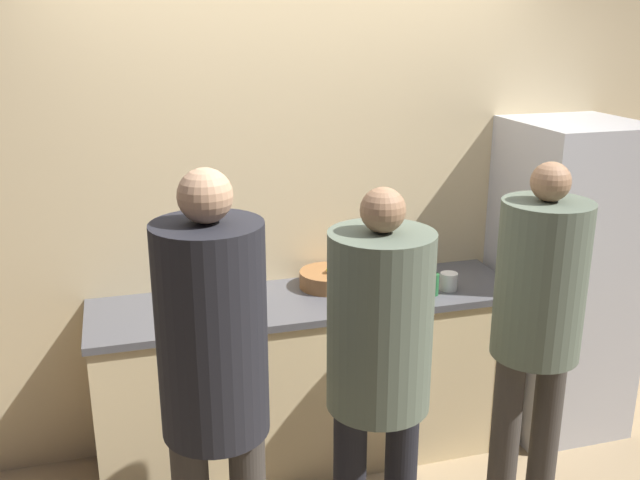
{
  "coord_description": "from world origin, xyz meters",
  "views": [
    {
      "loc": [
        -0.86,
        -2.8,
        2.21
      ],
      "look_at": [
        0.0,
        0.14,
        1.23
      ],
      "focal_mm": 40.0,
      "sensor_mm": 36.0,
      "label": 1
    }
  ],
  "objects_px": {
    "person_right": "(538,310)",
    "fruit_bowl": "(329,278)",
    "cup_white": "(449,281)",
    "bottle_green": "(433,283)",
    "person_left": "(214,372)",
    "bottle_clear": "(404,266)",
    "refrigerator": "(562,278)",
    "person_center": "(379,353)",
    "utensil_crock": "(249,282)"
  },
  "relations": [
    {
      "from": "person_left",
      "to": "fruit_bowl",
      "type": "distance_m",
      "value": 1.31
    },
    {
      "from": "cup_white",
      "to": "bottle_green",
      "type": "bearing_deg",
      "value": -158.59
    },
    {
      "from": "person_left",
      "to": "cup_white",
      "type": "relative_size",
      "value": 20.0
    },
    {
      "from": "refrigerator",
      "to": "cup_white",
      "type": "bearing_deg",
      "value": -175.06
    },
    {
      "from": "person_right",
      "to": "refrigerator",
      "type": "bearing_deg",
      "value": 48.14
    },
    {
      "from": "person_center",
      "to": "fruit_bowl",
      "type": "height_order",
      "value": "person_center"
    },
    {
      "from": "person_left",
      "to": "person_right",
      "type": "height_order",
      "value": "person_left"
    },
    {
      "from": "person_right",
      "to": "utensil_crock",
      "type": "relative_size",
      "value": 6.77
    },
    {
      "from": "cup_white",
      "to": "person_right",
      "type": "bearing_deg",
      "value": -77.43
    },
    {
      "from": "bottle_clear",
      "to": "person_right",
      "type": "bearing_deg",
      "value": -66.8
    },
    {
      "from": "refrigerator",
      "to": "person_left",
      "type": "height_order",
      "value": "person_left"
    },
    {
      "from": "refrigerator",
      "to": "person_center",
      "type": "height_order",
      "value": "refrigerator"
    },
    {
      "from": "person_center",
      "to": "cup_white",
      "type": "relative_size",
      "value": 18.58
    },
    {
      "from": "person_right",
      "to": "fruit_bowl",
      "type": "xyz_separation_m",
      "value": [
        -0.7,
        0.79,
        -0.07
      ]
    },
    {
      "from": "fruit_bowl",
      "to": "bottle_clear",
      "type": "bearing_deg",
      "value": -9.11
    },
    {
      "from": "person_left",
      "to": "utensil_crock",
      "type": "distance_m",
      "value": 1.14
    },
    {
      "from": "person_left",
      "to": "bottle_clear",
      "type": "height_order",
      "value": "person_left"
    },
    {
      "from": "bottle_clear",
      "to": "bottle_green",
      "type": "bearing_deg",
      "value": -67.31
    },
    {
      "from": "utensil_crock",
      "to": "bottle_clear",
      "type": "xyz_separation_m",
      "value": [
        0.79,
        -0.06,
        0.03
      ]
    },
    {
      "from": "person_left",
      "to": "person_right",
      "type": "relative_size",
      "value": 1.07
    },
    {
      "from": "utensil_crock",
      "to": "cup_white",
      "type": "bearing_deg",
      "value": -12.19
    },
    {
      "from": "person_left",
      "to": "utensil_crock",
      "type": "bearing_deg",
      "value": 73.44
    },
    {
      "from": "fruit_bowl",
      "to": "cup_white",
      "type": "height_order",
      "value": "fruit_bowl"
    },
    {
      "from": "person_left",
      "to": "person_center",
      "type": "distance_m",
      "value": 0.64
    },
    {
      "from": "bottle_clear",
      "to": "person_left",
      "type": "bearing_deg",
      "value": -137.5
    },
    {
      "from": "refrigerator",
      "to": "utensil_crock",
      "type": "xyz_separation_m",
      "value": [
        -1.68,
        0.15,
        0.1
      ]
    },
    {
      "from": "person_right",
      "to": "bottle_green",
      "type": "xyz_separation_m",
      "value": [
        -0.23,
        0.54,
        -0.05
      ]
    },
    {
      "from": "person_center",
      "to": "bottle_green",
      "type": "height_order",
      "value": "person_center"
    },
    {
      "from": "fruit_bowl",
      "to": "person_left",
      "type": "bearing_deg",
      "value": -124.08
    },
    {
      "from": "refrigerator",
      "to": "person_center",
      "type": "xyz_separation_m",
      "value": [
        -1.38,
        -0.84,
        0.15
      ]
    },
    {
      "from": "cup_white",
      "to": "bottle_clear",
      "type": "bearing_deg",
      "value": 141.12
    },
    {
      "from": "refrigerator",
      "to": "utensil_crock",
      "type": "height_order",
      "value": "refrigerator"
    },
    {
      "from": "person_right",
      "to": "fruit_bowl",
      "type": "bearing_deg",
      "value": 131.25
    },
    {
      "from": "bottle_clear",
      "to": "person_center",
      "type": "bearing_deg",
      "value": -117.72
    },
    {
      "from": "person_right",
      "to": "fruit_bowl",
      "type": "relative_size",
      "value": 5.53
    },
    {
      "from": "person_left",
      "to": "cup_white",
      "type": "height_order",
      "value": "person_left"
    },
    {
      "from": "person_left",
      "to": "bottle_clear",
      "type": "relative_size",
      "value": 7.37
    },
    {
      "from": "person_center",
      "to": "bottle_clear",
      "type": "distance_m",
      "value": 1.05
    },
    {
      "from": "refrigerator",
      "to": "utensil_crock",
      "type": "relative_size",
      "value": 6.98
    },
    {
      "from": "person_right",
      "to": "bottle_clear",
      "type": "distance_m",
      "value": 0.8
    },
    {
      "from": "bottle_green",
      "to": "person_left",
      "type": "bearing_deg",
      "value": -145.1
    },
    {
      "from": "fruit_bowl",
      "to": "person_right",
      "type": "bearing_deg",
      "value": -48.75
    },
    {
      "from": "person_left",
      "to": "fruit_bowl",
      "type": "relative_size",
      "value": 5.93
    },
    {
      "from": "refrigerator",
      "to": "bottle_green",
      "type": "xyz_separation_m",
      "value": [
        -0.81,
        -0.1,
        0.1
      ]
    },
    {
      "from": "person_left",
      "to": "utensil_crock",
      "type": "relative_size",
      "value": 7.26
    },
    {
      "from": "refrigerator",
      "to": "person_right",
      "type": "distance_m",
      "value": 0.88
    },
    {
      "from": "person_center",
      "to": "bottle_green",
      "type": "distance_m",
      "value": 0.93
    },
    {
      "from": "person_center",
      "to": "person_right",
      "type": "bearing_deg",
      "value": 13.76
    },
    {
      "from": "utensil_crock",
      "to": "person_center",
      "type": "bearing_deg",
      "value": -72.92
    },
    {
      "from": "bottle_green",
      "to": "bottle_clear",
      "type": "relative_size",
      "value": 0.66
    }
  ]
}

